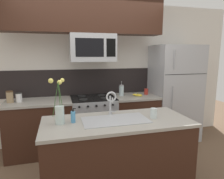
{
  "coord_description": "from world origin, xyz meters",
  "views": [
    {
      "loc": [
        -0.56,
        -2.48,
        1.66
      ],
      "look_at": [
        0.18,
        0.27,
        1.16
      ],
      "focal_mm": 32.0,
      "sensor_mm": 36.0,
      "label": 1
    }
  ],
  "objects_px": {
    "stove_range": "(93,122)",
    "french_press": "(121,90)",
    "sink_faucet": "(111,100)",
    "dish_soap_bottle": "(73,117)",
    "refrigerator": "(174,93)",
    "storage_jar_tall": "(10,97)",
    "banana_bunch": "(138,95)",
    "drinking_glass": "(154,113)",
    "coffee_tin": "(146,92)",
    "flower_vase": "(59,111)",
    "microwave": "(92,48)",
    "storage_jar_medium": "(19,97)"
  },
  "relations": [
    {
      "from": "flower_vase",
      "to": "sink_faucet",
      "type": "bearing_deg",
      "value": 13.37
    },
    {
      "from": "stove_range",
      "to": "coffee_tin",
      "type": "height_order",
      "value": "coffee_tin"
    },
    {
      "from": "microwave",
      "to": "storage_jar_medium",
      "type": "height_order",
      "value": "microwave"
    },
    {
      "from": "microwave",
      "to": "dish_soap_bottle",
      "type": "bearing_deg",
      "value": -109.81
    },
    {
      "from": "refrigerator",
      "to": "sink_faucet",
      "type": "distance_m",
      "value": 1.9
    },
    {
      "from": "storage_jar_medium",
      "to": "dish_soap_bottle",
      "type": "relative_size",
      "value": 0.92
    },
    {
      "from": "dish_soap_bottle",
      "to": "stove_range",
      "type": "bearing_deg",
      "value": 70.51
    },
    {
      "from": "french_press",
      "to": "sink_faucet",
      "type": "xyz_separation_m",
      "value": [
        -0.49,
        -1.11,
        0.1
      ]
    },
    {
      "from": "stove_range",
      "to": "banana_bunch",
      "type": "relative_size",
      "value": 4.91
    },
    {
      "from": "banana_bunch",
      "to": "coffee_tin",
      "type": "relative_size",
      "value": 1.72
    },
    {
      "from": "refrigerator",
      "to": "french_press",
      "type": "bearing_deg",
      "value": 177.85
    },
    {
      "from": "microwave",
      "to": "dish_soap_bottle",
      "type": "relative_size",
      "value": 4.51
    },
    {
      "from": "sink_faucet",
      "to": "dish_soap_bottle",
      "type": "distance_m",
      "value": 0.52
    },
    {
      "from": "banana_bunch",
      "to": "flower_vase",
      "type": "height_order",
      "value": "flower_vase"
    },
    {
      "from": "refrigerator",
      "to": "sink_faucet",
      "type": "relative_size",
      "value": 5.98
    },
    {
      "from": "sink_faucet",
      "to": "drinking_glass",
      "type": "height_order",
      "value": "sink_faucet"
    },
    {
      "from": "stove_range",
      "to": "french_press",
      "type": "bearing_deg",
      "value": 6.37
    },
    {
      "from": "sink_faucet",
      "to": "storage_jar_tall",
      "type": "bearing_deg",
      "value": 142.45
    },
    {
      "from": "storage_jar_tall",
      "to": "french_press",
      "type": "relative_size",
      "value": 0.7
    },
    {
      "from": "sink_faucet",
      "to": "drinking_glass",
      "type": "bearing_deg",
      "value": -26.82
    },
    {
      "from": "stove_range",
      "to": "drinking_glass",
      "type": "bearing_deg",
      "value": -68.12
    },
    {
      "from": "stove_range",
      "to": "storage_jar_tall",
      "type": "distance_m",
      "value": 1.43
    },
    {
      "from": "refrigerator",
      "to": "storage_jar_tall",
      "type": "bearing_deg",
      "value": -179.7
    },
    {
      "from": "microwave",
      "to": "stove_range",
      "type": "bearing_deg",
      "value": 90.16
    },
    {
      "from": "stove_range",
      "to": "refrigerator",
      "type": "distance_m",
      "value": 1.67
    },
    {
      "from": "coffee_tin",
      "to": "flower_vase",
      "type": "distance_m",
      "value": 2.03
    },
    {
      "from": "banana_bunch",
      "to": "drinking_glass",
      "type": "height_order",
      "value": "drinking_glass"
    },
    {
      "from": "french_press",
      "to": "storage_jar_medium",
      "type": "bearing_deg",
      "value": -178.4
    },
    {
      "from": "banana_bunch",
      "to": "coffee_tin",
      "type": "bearing_deg",
      "value": 27.05
    },
    {
      "from": "french_press",
      "to": "sink_faucet",
      "type": "bearing_deg",
      "value": -113.64
    },
    {
      "from": "banana_bunch",
      "to": "sink_faucet",
      "type": "xyz_separation_m",
      "value": [
        -0.76,
        -0.99,
        0.18
      ]
    },
    {
      "from": "coffee_tin",
      "to": "dish_soap_bottle",
      "type": "bearing_deg",
      "value": -139.24
    },
    {
      "from": "french_press",
      "to": "drinking_glass",
      "type": "xyz_separation_m",
      "value": [
        -0.02,
        -1.35,
        -0.04
      ]
    },
    {
      "from": "stove_range",
      "to": "sink_faucet",
      "type": "bearing_deg",
      "value": -87.2
    },
    {
      "from": "storage_jar_medium",
      "to": "banana_bunch",
      "type": "height_order",
      "value": "storage_jar_medium"
    },
    {
      "from": "drinking_glass",
      "to": "dish_soap_bottle",
      "type": "bearing_deg",
      "value": 174.93
    },
    {
      "from": "stove_range",
      "to": "banana_bunch",
      "type": "distance_m",
      "value": 0.94
    },
    {
      "from": "storage_jar_medium",
      "to": "banana_bunch",
      "type": "distance_m",
      "value": 2.01
    },
    {
      "from": "french_press",
      "to": "dish_soap_bottle",
      "type": "relative_size",
      "value": 1.62
    },
    {
      "from": "stove_range",
      "to": "flower_vase",
      "type": "bearing_deg",
      "value": -115.48
    },
    {
      "from": "drinking_glass",
      "to": "sink_faucet",
      "type": "bearing_deg",
      "value": 153.18
    },
    {
      "from": "refrigerator",
      "to": "storage_jar_tall",
      "type": "distance_m",
      "value": 2.93
    },
    {
      "from": "refrigerator",
      "to": "storage_jar_medium",
      "type": "distance_m",
      "value": 2.8
    },
    {
      "from": "drinking_glass",
      "to": "storage_jar_medium",
      "type": "bearing_deg",
      "value": 142.8
    },
    {
      "from": "dish_soap_bottle",
      "to": "drinking_glass",
      "type": "relative_size",
      "value": 1.37
    },
    {
      "from": "drinking_glass",
      "to": "stove_range",
      "type": "bearing_deg",
      "value": 111.88
    },
    {
      "from": "french_press",
      "to": "sink_faucet",
      "type": "relative_size",
      "value": 0.87
    },
    {
      "from": "microwave",
      "to": "refrigerator",
      "type": "bearing_deg",
      "value": 1.46
    },
    {
      "from": "dish_soap_bottle",
      "to": "flower_vase",
      "type": "height_order",
      "value": "flower_vase"
    },
    {
      "from": "refrigerator",
      "to": "flower_vase",
      "type": "relative_size",
      "value": 3.67
    }
  ]
}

